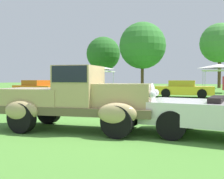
# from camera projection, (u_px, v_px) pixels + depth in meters

# --- Properties ---
(ground_plane) EXTENTS (120.00, 120.00, 0.00)m
(ground_plane) POSITION_uv_depth(u_px,v_px,m) (86.00, 131.00, 7.00)
(ground_plane) COLOR #4C8433
(feature_pickup_truck) EXTENTS (4.36, 2.31, 1.70)m
(feature_pickup_truck) POSITION_uv_depth(u_px,v_px,m) (77.00, 98.00, 7.14)
(feature_pickup_truck) COLOR brown
(feature_pickup_truck) RESTS_ON ground_plane
(show_car_orange) EXTENTS (4.31, 2.28, 1.22)m
(show_car_orange) POSITION_uv_depth(u_px,v_px,m) (37.00, 88.00, 21.79)
(show_car_orange) COLOR orange
(show_car_orange) RESTS_ON ground_plane
(show_car_yellow) EXTENTS (4.19, 2.01, 1.22)m
(show_car_yellow) POSITION_uv_depth(u_px,v_px,m) (184.00, 89.00, 19.41)
(show_car_yellow) COLOR yellow
(show_car_yellow) RESTS_ON ground_plane
(canopy_tent_left_field) EXTENTS (2.97, 2.97, 2.71)m
(canopy_tent_left_field) POSITION_uv_depth(u_px,v_px,m) (97.00, 68.00, 28.77)
(canopy_tent_left_field) COLOR #B7B7BC
(canopy_tent_left_field) RESTS_ON ground_plane
(canopy_tent_center_field) EXTENTS (2.88, 2.88, 2.71)m
(canopy_tent_center_field) POSITION_uv_depth(u_px,v_px,m) (219.00, 67.00, 25.16)
(canopy_tent_center_field) COLOR #B7B7BC
(canopy_tent_center_field) RESTS_ON ground_plane
(treeline_far_left) EXTENTS (5.60, 5.60, 8.25)m
(treeline_far_left) POSITION_uv_depth(u_px,v_px,m) (103.00, 54.00, 44.68)
(treeline_far_left) COLOR #47331E
(treeline_far_left) RESTS_ON ground_plane
(treeline_mid_left) EXTENTS (6.77, 6.77, 9.50)m
(treeline_mid_left) POSITION_uv_depth(u_px,v_px,m) (142.00, 46.00, 39.06)
(treeline_mid_left) COLOR brown
(treeline_mid_left) RESTS_ON ground_plane
(treeline_center) EXTENTS (5.52, 5.52, 9.07)m
(treeline_center) POSITION_uv_depth(u_px,v_px,m) (220.00, 43.00, 37.60)
(treeline_center) COLOR brown
(treeline_center) RESTS_ON ground_plane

